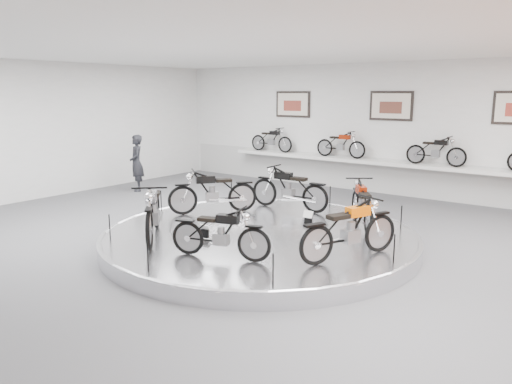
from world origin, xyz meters
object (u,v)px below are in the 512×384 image
Objects in this scene: shelf at (385,163)px; bike_a at (362,204)px; bike_b at (289,188)px; bike_d at (153,210)px; bike_c at (213,191)px; bike_f at (350,229)px; bike_e at (220,233)px; visitor at (137,163)px; display_platform at (259,238)px.

shelf is 6.50× the size of bike_a.
bike_a is 2.17m from bike_b.
bike_d reaches higher than shelf.
shelf is 6.19× the size of bike_c.
bike_e is at bearing 149.59° from bike_f.
bike_c is 0.99× the size of visitor.
bike_a reaches higher than shelf.
bike_e is (0.47, -8.17, -0.25)m from shelf.
bike_f is at bearing 65.14° from bike_d.
visitor is at bearing 95.15° from bike_f.
bike_a is 0.95× the size of bike_c.
bike_a is at bearing 165.02° from bike_b.
shelf is 5.83× the size of bike_d.
bike_a is 0.90× the size of bike_d.
shelf is 8.18m from bike_e.
bike_b reaches higher than bike_c.
visitor is at bearing 48.05° from bike_a.
bike_a is at bearing 29.51° from visitor.
shelf is 6.18× the size of bike_b.
visitor reaches higher than bike_c.
bike_a is at bearing 54.87° from bike_e.
shelf is at bearing 75.94° from bike_e.
bike_d is (0.45, -2.24, 0.03)m from bike_c.
display_platform is 3.60× the size of bike_c.
bike_f is (2.23, -0.45, 0.67)m from display_platform.
bike_d is (-1.36, -8.03, -0.15)m from shelf.
bike_c reaches higher than display_platform.
bike_a is 0.95× the size of bike_b.
bike_f is at bearing -11.34° from display_platform.
bike_c is at bearing 69.40° from bike_a.
bike_f is at bearing 17.60° from visitor.
bike_b is 1.00× the size of bike_c.
bike_c is 2.29m from bike_d.
bike_e is at bearing 4.96° from visitor.
bike_c is 1.01× the size of bike_f.
bike_a is at bearing -72.50° from shelf.
bike_a is (1.53, 1.54, 0.65)m from display_platform.
bike_b is 0.94× the size of bike_d.
bike_c is 1.15× the size of bike_e.
display_platform is 2.20m from bike_b.
bike_c is 4.18m from bike_f.
bike_b is at bearing 124.99° from bike_d.
bike_d is at bearing 131.03° from bike_f.
bike_e is (1.83, -0.14, -0.10)m from bike_d.
display_platform is at bearing -90.00° from shelf.
bike_d reaches higher than bike_b.
bike_d is 1.05× the size of visitor.
bike_d is 1.22× the size of bike_e.
bike_f is (1.76, 1.32, 0.06)m from bike_e.
bike_c reaches higher than shelf.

